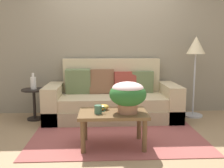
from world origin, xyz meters
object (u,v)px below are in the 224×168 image
side_table (34,98)px  floor_lamp (196,53)px  potted_plant (128,94)px  table_vase (33,83)px  couch (112,100)px  coffee_table (113,118)px  snack_bowl (104,107)px  coffee_mug (98,109)px

side_table → floor_lamp: 2.96m
potted_plant → table_vase: 1.97m
couch → coffee_table: size_ratio=2.66×
floor_lamp → table_vase: floor_lamp is taller
coffee_table → side_table: (-1.31, 1.24, -0.00)m
snack_bowl → coffee_mug: bearing=-109.9°
side_table → coffee_mug: bearing=-49.3°
couch → side_table: bearing=-179.2°
potted_plant → coffee_table: bearing=164.7°
potted_plant → coffee_mug: (-0.37, -0.02, -0.19)m
floor_lamp → table_vase: size_ratio=5.23×
couch → floor_lamp: floor_lamp is taller
coffee_mug → snack_bowl: (0.07, 0.18, -0.01)m
couch → coffee_mug: 1.36m
coffee_mug → side_table: bearing=130.7°
couch → table_vase: (-1.36, -0.02, 0.33)m
coffee_table → side_table: bearing=136.6°
coffee_table → coffee_mug: 0.23m
table_vase → coffee_mug: bearing=-49.3°
couch → snack_bowl: (-0.17, -1.15, 0.17)m
couch → coffee_table: couch is taller
floor_lamp → snack_bowl: floor_lamp is taller
potted_plant → floor_lamp: bearing=44.9°
side_table → coffee_mug: 1.73m
snack_bowl → table_vase: bearing=136.7°
couch → potted_plant: (0.13, -1.31, 0.37)m
potted_plant → coffee_mug: potted_plant is taller
table_vase → floor_lamp: bearing=1.5°
snack_bowl → floor_lamp: bearing=35.7°
potted_plant → snack_bowl: (-0.30, 0.16, -0.20)m
coffee_mug → coffee_table: bearing=20.5°
potted_plant → snack_bowl: bearing=151.2°
side_table → potted_plant: bearing=-40.9°
side_table → snack_bowl: size_ratio=3.83×
coffee_table → table_vase: table_vase is taller
side_table → coffee_mug: (1.13, -1.31, 0.13)m
couch → table_vase: bearing=-179.0°
snack_bowl → table_vase: (-1.19, 1.12, 0.16)m
coffee_table → table_vase: 1.82m
coffee_table → couch: bearing=87.8°
couch → potted_plant: 1.37m
coffee_table → side_table: size_ratio=1.58×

